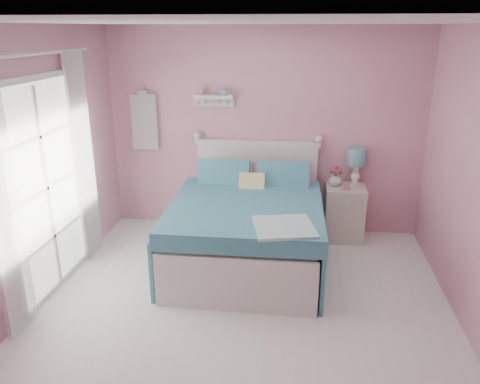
% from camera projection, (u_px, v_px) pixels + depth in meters
% --- Properties ---
extents(floor, '(4.50, 4.50, 0.00)m').
position_uv_depth(floor, '(240.00, 323.00, 4.30)').
color(floor, silver).
rests_on(floor, ground).
extents(room_shell, '(4.50, 4.50, 4.50)m').
position_uv_depth(room_shell, '(240.00, 156.00, 3.77)').
color(room_shell, '#BD7789').
rests_on(room_shell, floor).
extents(bed, '(1.68, 2.09, 1.20)m').
position_uv_depth(bed, '(248.00, 229.00, 5.30)').
color(bed, silver).
rests_on(bed, floor).
extents(nightstand, '(0.48, 0.47, 0.70)m').
position_uv_depth(nightstand, '(344.00, 213.00, 5.91)').
color(nightstand, beige).
rests_on(nightstand, floor).
extents(table_lamp, '(0.23, 0.23, 0.47)m').
position_uv_depth(table_lamp, '(357.00, 159.00, 5.78)').
color(table_lamp, white).
rests_on(table_lamp, nightstand).
extents(vase, '(0.17, 0.17, 0.17)m').
position_uv_depth(vase, '(335.00, 179.00, 5.82)').
color(vase, silver).
rests_on(vase, nightstand).
extents(teacup, '(0.09, 0.09, 0.07)m').
position_uv_depth(teacup, '(346.00, 187.00, 5.68)').
color(teacup, '#CE8A98').
rests_on(teacup, nightstand).
extents(roses, '(0.14, 0.11, 0.12)m').
position_uv_depth(roses, '(336.00, 170.00, 5.77)').
color(roses, '#BE4066').
rests_on(roses, vase).
extents(wall_shelf, '(0.50, 0.15, 0.25)m').
position_uv_depth(wall_shelf, '(214.00, 98.00, 5.85)').
color(wall_shelf, silver).
rests_on(wall_shelf, room_shell).
extents(hanging_dress, '(0.34, 0.03, 0.72)m').
position_uv_depth(hanging_dress, '(144.00, 122.00, 6.07)').
color(hanging_dress, white).
rests_on(hanging_dress, room_shell).
extents(french_door, '(0.04, 1.32, 2.16)m').
position_uv_depth(french_door, '(46.00, 189.00, 4.56)').
color(french_door, silver).
rests_on(french_door, floor).
extents(curtain_near, '(0.04, 0.40, 2.32)m').
position_uv_depth(curtain_near, '(2.00, 206.00, 3.83)').
color(curtain_near, white).
rests_on(curtain_near, floor).
extents(curtain_far, '(0.04, 0.40, 2.32)m').
position_uv_depth(curtain_far, '(84.00, 159.00, 5.22)').
color(curtain_far, white).
rests_on(curtain_far, floor).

